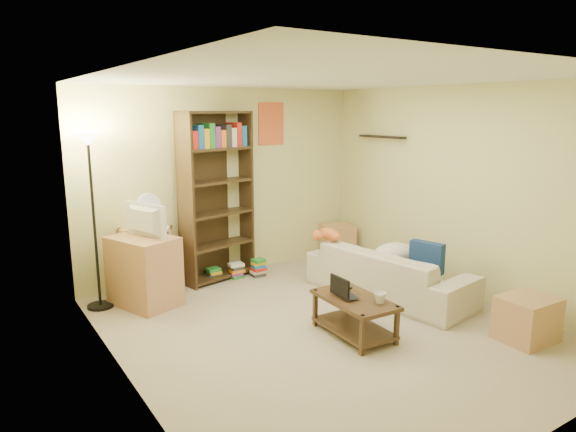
% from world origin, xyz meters
% --- Properties ---
extents(room, '(4.50, 4.54, 2.52)m').
position_xyz_m(room, '(0.00, 0.01, 1.62)').
color(room, tan).
rests_on(room, ground).
extents(sofa, '(2.27, 1.42, 0.59)m').
position_xyz_m(sofa, '(1.19, 0.33, 0.30)').
color(sofa, beige).
rests_on(sofa, ground).
extents(navy_pillow, '(0.21, 0.41, 0.35)m').
position_xyz_m(navy_pillow, '(1.36, -0.09, 0.57)').
color(navy_pillow, navy).
rests_on(navy_pillow, sofa).
extents(cream_blanket, '(0.55, 0.39, 0.23)m').
position_xyz_m(cream_blanket, '(1.33, 0.40, 0.51)').
color(cream_blanket, silver).
rests_on(cream_blanket, sofa).
extents(tabby_cat, '(0.47, 0.22, 0.16)m').
position_xyz_m(tabby_cat, '(0.81, 1.05, 0.67)').
color(tabby_cat, orange).
rests_on(tabby_cat, sofa).
extents(coffee_table, '(0.53, 0.90, 0.39)m').
position_xyz_m(coffee_table, '(0.13, -0.28, 0.25)').
color(coffee_table, '#402D18').
rests_on(coffee_table, ground).
extents(laptop, '(0.40, 0.32, 0.03)m').
position_xyz_m(laptop, '(0.13, -0.21, 0.40)').
color(laptop, black).
rests_on(laptop, coffee_table).
extents(laptop_screen, '(0.02, 0.29, 0.19)m').
position_xyz_m(laptop_screen, '(0.01, -0.20, 0.51)').
color(laptop_screen, white).
rests_on(laptop_screen, laptop).
extents(mug, '(0.19, 0.19, 0.11)m').
position_xyz_m(mug, '(0.24, -0.52, 0.44)').
color(mug, silver).
rests_on(mug, coffee_table).
extents(tv_remote, '(0.09, 0.16, 0.02)m').
position_xyz_m(tv_remote, '(0.24, 0.01, 0.40)').
color(tv_remote, black).
rests_on(tv_remote, coffee_table).
extents(tv_stand, '(0.76, 0.88, 0.80)m').
position_xyz_m(tv_stand, '(-1.34, 1.68, 0.40)').
color(tv_stand, tan).
rests_on(tv_stand, ground).
extents(television, '(0.71, 0.51, 0.38)m').
position_xyz_m(television, '(-1.34, 1.68, 0.99)').
color(television, black).
rests_on(television, tv_stand).
extents(tall_bookshelf, '(1.04, 0.54, 2.20)m').
position_xyz_m(tall_bookshelf, '(-0.22, 2.05, 1.16)').
color(tall_bookshelf, '#3C2B17').
rests_on(tall_bookshelf, ground).
extents(short_bookshelf, '(0.68, 0.50, 0.82)m').
position_xyz_m(short_bookshelf, '(-1.19, 2.05, 0.41)').
color(short_bookshelf, tan).
rests_on(short_bookshelf, ground).
extents(desk_fan, '(0.29, 0.16, 0.42)m').
position_xyz_m(desk_fan, '(-1.14, 2.01, 1.05)').
color(desk_fan, silver).
rests_on(desk_fan, short_bookshelf).
extents(floor_lamp, '(0.33, 0.33, 1.98)m').
position_xyz_m(floor_lamp, '(-1.80, 1.87, 1.58)').
color(floor_lamp, black).
rests_on(floor_lamp, ground).
extents(side_table, '(0.55, 0.55, 0.51)m').
position_xyz_m(side_table, '(1.72, 1.97, 0.25)').
color(side_table, tan).
rests_on(side_table, ground).
extents(end_cabinet, '(0.54, 0.45, 0.44)m').
position_xyz_m(end_cabinet, '(1.47, -1.29, 0.22)').
color(end_cabinet, tan).
rests_on(end_cabinet, ground).
extents(book_stacks, '(0.77, 0.33, 0.24)m').
position_xyz_m(book_stacks, '(0.02, 1.94, 0.10)').
color(book_stacks, red).
rests_on(book_stacks, ground).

